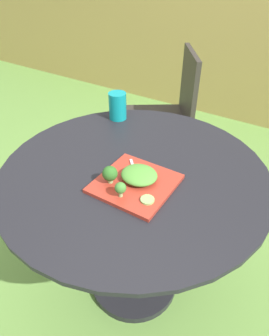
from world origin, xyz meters
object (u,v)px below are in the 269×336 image
(salad_plate, at_px, (135,183))
(drinking_glass, at_px, (118,107))
(patio_chair, at_px, (171,108))
(fork, at_px, (136,174))

(salad_plate, distance_m, drinking_glass, 0.52)
(patio_chair, bearing_deg, fork, -70.93)
(patio_chair, relative_size, drinking_glass, 6.99)
(drinking_glass, distance_m, fork, 0.48)
(patio_chair, distance_m, fork, 1.09)
(drinking_glass, bearing_deg, salad_plate, -48.42)
(salad_plate, xyz_separation_m, drinking_glass, (-0.34, 0.39, 0.05))
(patio_chair, relative_size, fork, 7.30)
(salad_plate, height_order, drinking_glass, drinking_glass)
(patio_chair, xyz_separation_m, drinking_glass, (0.03, -0.66, 0.27))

